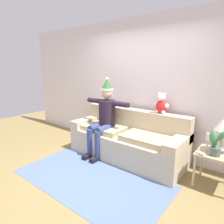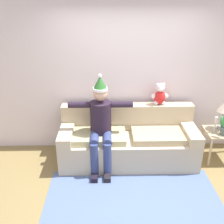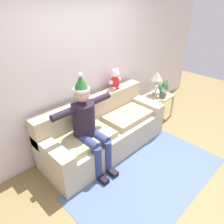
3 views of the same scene
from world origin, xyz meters
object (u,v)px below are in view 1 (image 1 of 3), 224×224
couch (128,139)px  potted_plant (216,143)px  side_table (218,158)px  candle_tall (207,140)px  teddy_bear (161,104)px  table_lamp (223,126)px  person_seated (104,116)px

couch → potted_plant: potted_plant is taller
side_table → couch: bearing=178.6°
side_table → candle_tall: candle_tall is taller
teddy_bear → table_lamp: (1.05, -0.20, -0.17)m
potted_plant → candle_tall: (-0.13, 0.09, 0.00)m
couch → table_lamp: bearing=2.1°
teddy_bear → potted_plant: 1.16m
couch → table_lamp: size_ratio=4.49×
couch → person_seated: (-0.46, -0.17, 0.44)m
potted_plant → candle_tall: potted_plant is taller
candle_tall → teddy_bear: bearing=160.5°
person_seated → table_lamp: (2.05, 0.23, 0.13)m
side_table → potted_plant: 0.28m
person_seated → candle_tall: bearing=3.4°
couch → potted_plant: size_ratio=5.66×
side_table → potted_plant: potted_plant is taller
teddy_bear → potted_plant: size_ratio=0.96×
couch → candle_tall: couch is taller
side_table → table_lamp: (0.00, 0.10, 0.47)m
couch → side_table: 1.60m
person_seated → teddy_bear: 1.13m
person_seated → table_lamp: size_ratio=3.08×
teddy_bear → side_table: teddy_bear is taller
person_seated → side_table: person_seated is taller
couch → candle_tall: (1.43, -0.06, 0.36)m
couch → potted_plant: bearing=-5.3°
teddy_bear → table_lamp: size_ratio=0.76×
candle_tall → table_lamp: bearing=36.0°
teddy_bear → candle_tall: bearing=-19.5°
side_table → candle_tall: size_ratio=2.03×
teddy_bear → table_lamp: teddy_bear is taller
person_seated → potted_plant: bearing=0.7°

